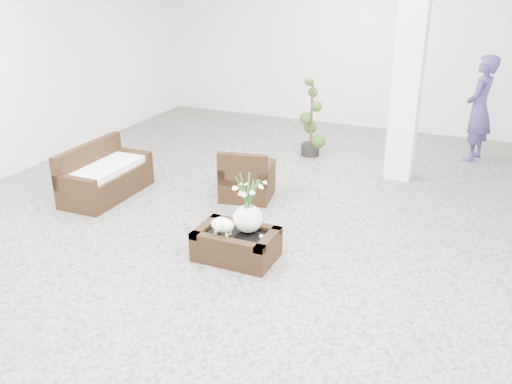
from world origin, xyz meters
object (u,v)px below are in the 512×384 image
at_px(armchair, 247,173).
at_px(loveseat, 106,171).
at_px(coffee_table, 236,245).
at_px(topiary, 311,118).

bearing_deg(armchair, loveseat, 11.26).
xyz_separation_m(coffee_table, topiary, (-0.41, 3.86, 0.52)).
height_order(armchair, loveseat, loveseat).
bearing_deg(loveseat, topiary, -35.99).
relative_size(armchair, topiary, 0.55).
height_order(coffee_table, armchair, armchair).
xyz_separation_m(coffee_table, loveseat, (-2.52, 0.91, 0.22)).
height_order(coffee_table, loveseat, loveseat).
bearing_deg(topiary, armchair, -95.75).
xyz_separation_m(loveseat, topiary, (2.11, 2.96, 0.30)).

